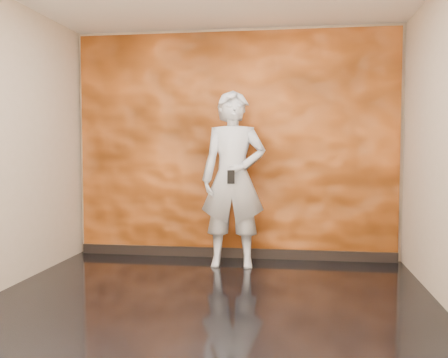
{
  "coord_description": "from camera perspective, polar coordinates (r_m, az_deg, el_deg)",
  "views": [
    {
      "loc": [
        0.75,
        -4.11,
        1.35
      ],
      "look_at": [
        -0.0,
        1.08,
        1.02
      ],
      "focal_mm": 40.0,
      "sensor_mm": 36.0,
      "label": 1
    }
  ],
  "objects": [
    {
      "name": "phone",
      "position": [
        5.37,
        0.8,
        0.23
      ],
      "size": [
        0.08,
        0.03,
        0.15
      ],
      "primitive_type": "cube",
      "rotation": [
        0.0,
        0.0,
        0.23
      ],
      "color": "black",
      "rests_on": "man"
    },
    {
      "name": "man",
      "position": [
        5.66,
        1.07,
        -0.01
      ],
      "size": [
        0.75,
        0.52,
        2.0
      ],
      "primitive_type": "imported",
      "rotation": [
        0.0,
        0.0,
        0.05
      ],
      "color": "#ABB1BB",
      "rests_on": "ground"
    },
    {
      "name": "feature_wall",
      "position": [
        6.12,
        1.19,
        3.83
      ],
      "size": [
        3.9,
        0.06,
        2.75
      ],
      "primitive_type": "cube",
      "color": "orange",
      "rests_on": "ground"
    },
    {
      "name": "baseboard",
      "position": [
        6.21,
        1.13,
        -8.43
      ],
      "size": [
        3.9,
        0.04,
        0.12
      ],
      "primitive_type": "cube",
      "color": "black",
      "rests_on": "ground"
    },
    {
      "name": "room",
      "position": [
        4.18,
        -2.1,
        4.23
      ],
      "size": [
        4.02,
        4.02,
        2.81
      ],
      "color": "black",
      "rests_on": "ground"
    }
  ]
}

